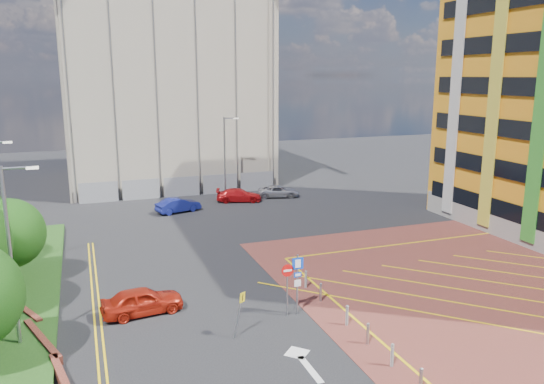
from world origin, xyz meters
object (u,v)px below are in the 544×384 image
lamp_left_near (12,249)px  car_silver_back (278,191)px  sign_cluster (294,279)px  car_red_left (142,301)px  lamp_back (225,154)px  warning_sign (240,309)px  tree_c (9,233)px  car_red_back (239,195)px  car_blue_back (178,205)px

lamp_left_near → car_silver_back: 32.74m
sign_cluster → car_red_left: bearing=158.9°
lamp_back → warning_sign: lamp_back is taller
lamp_back → car_silver_back: size_ratio=1.94×
tree_c → sign_cluster: size_ratio=1.53×
warning_sign → car_red_back: warning_sign is taller
lamp_back → car_red_back: lamp_back is taller
tree_c → car_silver_back: bearing=35.9°
lamp_left_near → lamp_back: bearing=57.6°
car_red_left → lamp_back: bearing=-31.0°
car_red_back → car_red_left: bearing=168.8°
car_silver_back → lamp_left_near: bearing=154.4°
car_red_left → car_silver_back: car_red_left is taller
car_red_left → car_blue_back: size_ratio=1.03×
tree_c → lamp_back: (17.58, 18.00, 1.17)m
lamp_left_near → car_red_left: (5.50, 1.77, -3.96)m
warning_sign → lamp_back: bearing=76.1°
lamp_back → car_blue_back: bearing=-142.7°
warning_sign → car_blue_back: 24.21m
lamp_back → car_red_back: bearing=-72.3°
car_blue_back → tree_c: bearing=121.9°
car_silver_back → car_red_left: bearing=160.5°
car_silver_back → car_blue_back: bearing=119.7°
tree_c → car_red_left: bearing=-43.4°
lamp_left_near → sign_cluster: 13.04m
lamp_left_near → sign_cluster: size_ratio=2.50×
sign_cluster → car_red_left: size_ratio=0.78×
warning_sign → car_blue_back: size_ratio=0.57×
lamp_back → lamp_left_near: bearing=-122.4°
sign_cluster → warning_sign: 3.58m
lamp_back → sign_cluster: (-3.78, -27.02, -2.41)m
car_red_left → tree_c: bearing=40.0°
tree_c → lamp_back: bearing=45.7°
car_blue_back → car_silver_back: 10.88m
tree_c → car_silver_back: tree_c is taller
warning_sign → car_blue_back: warning_sign is taller
warning_sign → car_silver_back: bearing=65.8°
warning_sign → car_red_left: size_ratio=0.55×
car_red_left → warning_sign: bearing=-143.1°
car_blue_back → warning_sign: bearing=159.5°
lamp_left_near → car_blue_back: lamp_left_near is taller
warning_sign → car_silver_back: 29.35m
tree_c → car_red_back: bearing=40.9°
car_red_left → lamp_left_near: bearing=101.2°
warning_sign → sign_cluster: bearing=22.9°
car_blue_back → car_silver_back: (10.56, 2.61, -0.08)m
warning_sign → car_red_left: warning_sign is taller
car_red_back → sign_cluster: bearing=-173.5°
lamp_back → car_red_back: 4.36m
sign_cluster → car_silver_back: size_ratio=0.78×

